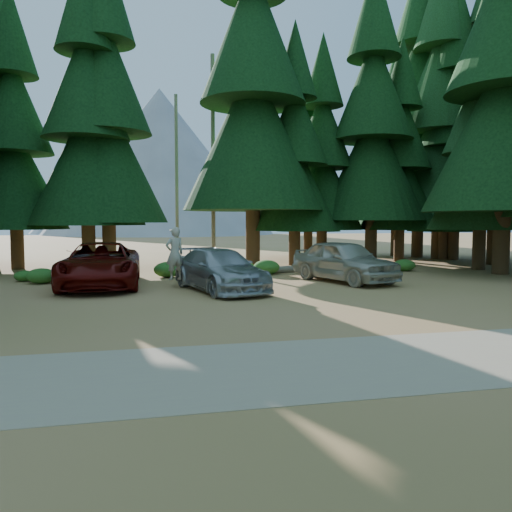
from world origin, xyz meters
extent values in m
plane|color=#A38045|center=(0.00, 0.00, 0.00)|extent=(160.00, 160.00, 0.00)
cube|color=tan|center=(0.00, -6.50, 0.01)|extent=(26.00, 3.50, 0.01)
cylinder|color=#6A6455|center=(0.80, 14.50, 6.00)|extent=(0.24, 0.24, 12.00)
cylinder|color=#6A6455|center=(-1.20, 16.00, 5.00)|extent=(0.20, 0.20, 10.00)
cone|color=gray|center=(0.00, 85.00, 14.00)|extent=(44.00, 44.00, 28.00)
cone|color=gray|center=(-8.00, 95.00, 10.00)|extent=(36.00, 36.00, 20.00)
imported|color=#5C0B07|center=(-4.76, 5.02, 0.84)|extent=(2.81, 6.06, 1.68)
imported|color=#ADB1B6|center=(-0.52, 3.07, 0.74)|extent=(3.38, 5.47, 1.48)
imported|color=beige|center=(4.82, 4.55, 0.86)|extent=(3.54, 5.43, 1.72)
imported|color=beige|center=(-2.05, 4.16, 1.28)|extent=(0.84, 0.70, 1.96)
cylinder|color=white|center=(-2.05, 4.21, 2.15)|extent=(0.36, 0.36, 0.04)
cylinder|color=#6A6455|center=(0.66, 9.24, 0.17)|extent=(4.69, 0.42, 0.33)
cylinder|color=#6A6455|center=(0.85, 8.62, 0.16)|extent=(3.88, 0.48, 0.32)
cylinder|color=#6A6455|center=(3.83, 8.60, 0.16)|extent=(4.92, 1.81, 0.32)
ellipsoid|color=#32671E|center=(-7.17, 6.58, 0.30)|extent=(1.11, 1.11, 0.61)
ellipsoid|color=#32671E|center=(-6.69, 9.94, 0.22)|extent=(0.82, 0.82, 0.45)
ellipsoid|color=#32671E|center=(-2.15, 7.74, 0.34)|extent=(1.24, 1.24, 0.68)
ellipsoid|color=#32671E|center=(1.43, 8.86, 0.30)|extent=(1.10, 1.10, 0.61)
ellipsoid|color=#32671E|center=(2.39, 7.95, 0.34)|extent=(1.23, 1.23, 0.67)
ellipsoid|color=#32671E|center=(7.20, 7.94, 0.30)|extent=(1.11, 1.11, 0.61)
ellipsoid|color=#32671E|center=(-7.97, 7.47, 0.23)|extent=(0.83, 0.83, 0.45)
ellipsoid|color=#32671E|center=(9.47, 7.99, 0.29)|extent=(1.06, 1.06, 0.58)
camera|label=1|loc=(-3.12, -14.49, 2.47)|focal=35.00mm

